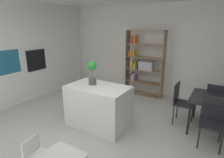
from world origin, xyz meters
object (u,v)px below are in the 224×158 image
(potted_plant_on_island, at_px, (92,71))
(dining_chair_far, at_px, (216,99))
(dining_chair_near, at_px, (212,117))
(child_chair_left, at_px, (37,154))
(open_bookshelf, at_px, (143,63))
(kitchen_island, at_px, (98,106))
(dining_chair_island_side, at_px, (180,100))
(dining_table, at_px, (216,102))
(built_in_oven, at_px, (36,60))

(potted_plant_on_island, distance_m, dining_chair_far, 2.87)
(dining_chair_near, bearing_deg, child_chair_left, -138.50)
(potted_plant_on_island, xyz_separation_m, open_bookshelf, (0.22, 2.28, -0.21))
(kitchen_island, bearing_deg, potted_plant_on_island, 164.70)
(open_bookshelf, bearing_deg, dining_chair_island_side, -41.30)
(child_chair_left, relative_size, dining_chair_far, 0.61)
(kitchen_island, distance_m, dining_chair_near, 2.23)
(child_chair_left, xyz_separation_m, dining_chair_island_side, (1.47, 2.66, 0.25))
(potted_plant_on_island, height_order, dining_table, potted_plant_on_island)
(kitchen_island, height_order, potted_plant_on_island, potted_plant_on_island)
(dining_table, height_order, dining_chair_near, dining_chair_near)
(child_chair_left, bearing_deg, potted_plant_on_island, -4.48)
(open_bookshelf, height_order, dining_chair_island_side, open_bookshelf)
(open_bookshelf, bearing_deg, dining_chair_near, -39.85)
(dining_chair_near, bearing_deg, kitchen_island, -169.12)
(potted_plant_on_island, distance_m, child_chair_left, 1.89)
(kitchen_island, height_order, child_chair_left, kitchen_island)
(kitchen_island, bearing_deg, built_in_oven, 170.39)
(dining_table, bearing_deg, dining_chair_far, 89.74)
(child_chair_left, xyz_separation_m, dining_chair_far, (2.15, 3.16, 0.22))
(dining_table, relative_size, dining_chair_island_side, 1.03)
(kitchen_island, bearing_deg, dining_chair_far, 35.77)
(dining_chair_far, xyz_separation_m, dining_chair_island_side, (-0.68, -0.50, 0.02))
(dining_table, bearing_deg, potted_plant_on_island, -156.62)
(kitchen_island, relative_size, dining_chair_island_side, 1.41)
(dining_chair_near, bearing_deg, potted_plant_on_island, -171.36)
(dining_table, height_order, dining_chair_far, dining_chair_far)
(child_chair_left, relative_size, dining_chair_island_side, 0.60)
(kitchen_island, relative_size, dining_table, 1.37)
(dining_table, relative_size, dining_chair_far, 1.05)
(built_in_oven, bearing_deg, dining_chair_far, 13.46)
(kitchen_island, distance_m, child_chair_left, 1.60)
(open_bookshelf, bearing_deg, dining_chair_far, -19.94)
(potted_plant_on_island, bearing_deg, dining_chair_far, 32.78)
(potted_plant_on_island, bearing_deg, built_in_oven, 170.83)
(child_chair_left, height_order, dining_chair_island_side, dining_chair_island_side)
(open_bookshelf, height_order, dining_chair_near, open_bookshelf)
(child_chair_left, bearing_deg, open_bookshelf, -11.58)
(open_bookshelf, xyz_separation_m, dining_chair_near, (2.12, -1.77, -0.47))
(built_in_oven, xyz_separation_m, kitchen_island, (2.55, -0.43, -0.71))
(potted_plant_on_island, bearing_deg, dining_chair_island_side, 31.38)
(child_chair_left, bearing_deg, built_in_oven, 40.40)
(built_in_oven, bearing_deg, dining_chair_near, 1.60)
(built_in_oven, bearing_deg, kitchen_island, -9.61)
(potted_plant_on_island, xyz_separation_m, dining_table, (2.34, 1.01, -0.56))
(built_in_oven, height_order, child_chair_left, built_in_oven)
(kitchen_island, xyz_separation_m, open_bookshelf, (0.04, 2.33, 0.55))
(built_in_oven, xyz_separation_m, dining_chair_island_side, (4.03, 0.63, -0.60))
(dining_chair_island_side, bearing_deg, kitchen_island, 125.99)
(child_chair_left, distance_m, dining_chair_far, 3.83)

